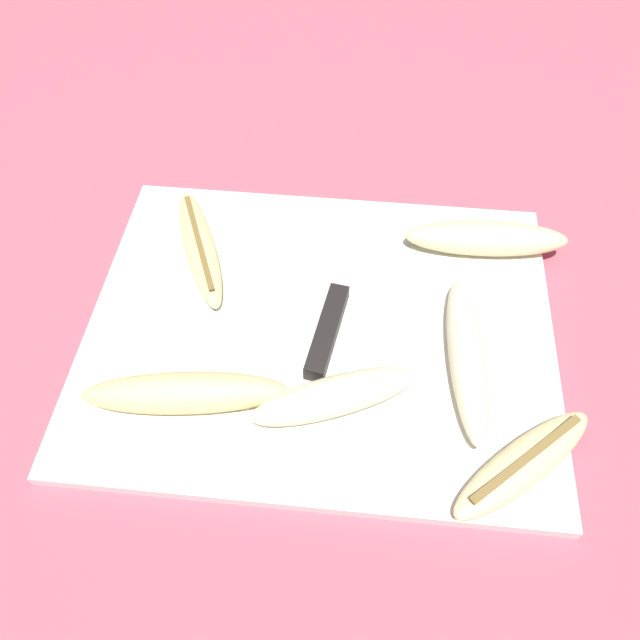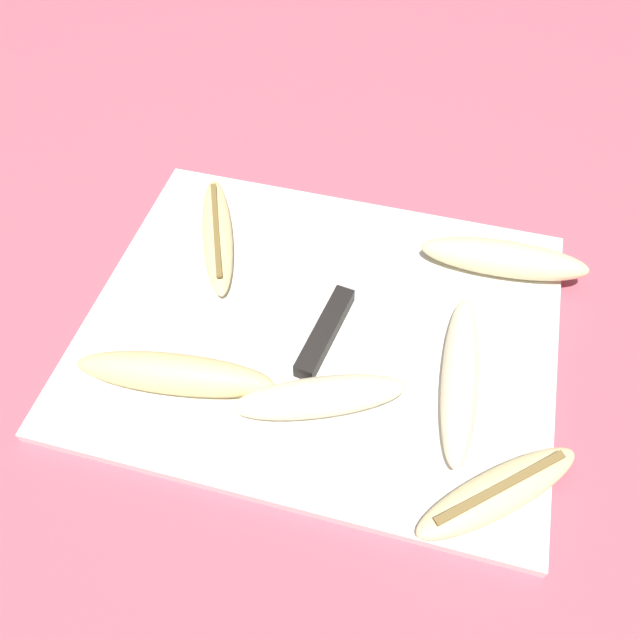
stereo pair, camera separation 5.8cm
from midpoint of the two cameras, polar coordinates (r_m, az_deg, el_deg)
ground_plane at (r=0.65m, az=-2.56°, el=-1.31°), size 4.00×4.00×0.00m
cutting_board at (r=0.64m, az=-2.58°, el=-1.01°), size 0.47×0.38×0.01m
knife at (r=0.63m, az=-1.50°, el=0.16°), size 0.06×0.23×0.02m
banana_golden_short at (r=0.59m, az=-15.02°, el=-6.65°), size 0.19×0.06×0.04m
banana_pale_long at (r=0.57m, az=-1.48°, el=-7.15°), size 0.16×0.10×0.03m
banana_soft_right at (r=0.71m, az=12.72°, el=7.17°), size 0.18×0.05×0.04m
banana_bright_far at (r=0.60m, az=10.64°, el=-3.58°), size 0.05×0.19×0.03m
banana_spotted_left at (r=0.71m, az=-13.24°, el=6.39°), size 0.10×0.18×0.02m
banana_mellow_near at (r=0.57m, az=15.32°, el=-12.75°), size 0.15×0.14×0.02m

